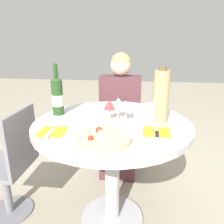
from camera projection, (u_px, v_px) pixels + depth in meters
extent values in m
plane|color=#9E937F|center=(112.00, 218.00, 1.62)|extent=(12.00, 12.00, 0.00)
cylinder|color=#B2B2B7|center=(112.00, 216.00, 1.62)|extent=(0.45, 0.45, 0.02)
cylinder|color=#B2B2B7|center=(112.00, 174.00, 1.51)|extent=(0.10, 0.10, 0.70)
cylinder|color=#B7B7BC|center=(112.00, 124.00, 1.39)|extent=(1.00, 1.00, 0.04)
cylinder|color=slate|center=(120.00, 164.00, 2.33)|extent=(0.34, 0.34, 0.01)
cylinder|color=slate|center=(120.00, 148.00, 2.27)|extent=(0.06, 0.06, 0.39)
cube|color=slate|center=(120.00, 129.00, 2.21)|extent=(0.38, 0.38, 0.03)
cube|color=slate|center=(122.00, 104.00, 2.31)|extent=(0.38, 0.02, 0.40)
cube|color=#512D33|center=(118.00, 153.00, 2.12)|extent=(0.33, 0.31, 0.42)
cube|color=#512D33|center=(120.00, 103.00, 2.13)|extent=(0.39, 0.19, 0.52)
sphere|color=#DBB293|center=(121.00, 65.00, 2.02)|extent=(0.19, 0.19, 0.19)
sphere|color=tan|center=(121.00, 63.00, 2.01)|extent=(0.18, 0.18, 0.18)
cylinder|color=slate|center=(10.00, 211.00, 1.68)|extent=(0.34, 0.34, 0.01)
cylinder|color=slate|center=(7.00, 190.00, 1.62)|extent=(0.06, 0.06, 0.39)
cube|color=slate|center=(2.00, 165.00, 1.56)|extent=(0.38, 0.38, 0.03)
cube|color=slate|center=(22.00, 139.00, 1.47)|extent=(0.02, 0.38, 0.40)
cylinder|color=#E5C17F|center=(102.00, 138.00, 1.12)|extent=(0.30, 0.30, 0.02)
sphere|color=beige|center=(101.00, 138.00, 1.08)|extent=(0.04, 0.04, 0.04)
sphere|color=#B22D1E|center=(99.00, 130.00, 1.18)|extent=(0.04, 0.04, 0.04)
sphere|color=#B22D1E|center=(91.00, 138.00, 1.08)|extent=(0.03, 0.03, 0.03)
sphere|color=beige|center=(101.00, 132.00, 1.15)|extent=(0.03, 0.03, 0.03)
sphere|color=beige|center=(85.00, 134.00, 1.14)|extent=(0.02, 0.02, 0.02)
cylinder|color=#23471E|center=(58.00, 98.00, 1.49)|extent=(0.08, 0.08, 0.24)
cone|color=#23471E|center=(56.00, 78.00, 1.45)|extent=(0.08, 0.08, 0.03)
cylinder|color=#23471E|center=(55.00, 70.00, 1.44)|extent=(0.03, 0.03, 0.09)
cylinder|color=silver|center=(58.00, 100.00, 1.50)|extent=(0.08, 0.08, 0.08)
cylinder|color=tan|center=(161.00, 97.00, 1.34)|extent=(0.10, 0.10, 0.32)
cylinder|color=brown|center=(163.00, 68.00, 1.28)|extent=(0.05, 0.05, 0.02)
cylinder|color=silver|center=(150.00, 115.00, 1.34)|extent=(0.07, 0.07, 0.11)
cylinder|color=#B2B2B7|center=(150.00, 105.00, 1.32)|extent=(0.07, 0.07, 0.02)
cylinder|color=silver|center=(110.00, 120.00, 1.40)|extent=(0.06, 0.06, 0.00)
cylinder|color=silver|center=(110.00, 115.00, 1.39)|extent=(0.01, 0.01, 0.07)
cone|color=#9E383D|center=(110.00, 104.00, 1.37)|extent=(0.07, 0.07, 0.06)
cylinder|color=silver|center=(126.00, 121.00, 1.39)|extent=(0.06, 0.06, 0.00)
cylinder|color=silver|center=(126.00, 116.00, 1.38)|extent=(0.01, 0.01, 0.07)
cone|color=silver|center=(126.00, 106.00, 1.36)|extent=(0.07, 0.07, 0.06)
cylinder|color=silver|center=(118.00, 119.00, 1.43)|extent=(0.06, 0.06, 0.00)
cylinder|color=silver|center=(118.00, 113.00, 1.42)|extent=(0.01, 0.01, 0.08)
cone|color=silver|center=(118.00, 102.00, 1.40)|extent=(0.08, 0.08, 0.06)
cube|color=yellow|center=(52.00, 132.00, 1.22)|extent=(0.16, 0.16, 0.00)
cube|color=silver|center=(52.00, 131.00, 1.22)|extent=(0.03, 0.19, 0.00)
cube|color=silver|center=(49.00, 134.00, 1.18)|extent=(0.02, 0.09, 0.00)
cube|color=yellow|center=(156.00, 132.00, 1.22)|extent=(0.16, 0.16, 0.00)
cube|color=silver|center=(156.00, 131.00, 1.22)|extent=(0.03, 0.19, 0.00)
cube|color=black|center=(157.00, 134.00, 1.18)|extent=(0.02, 0.09, 0.00)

